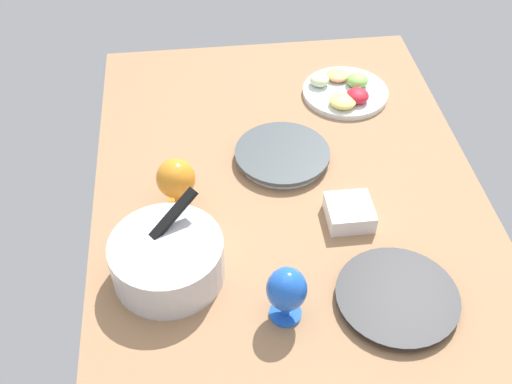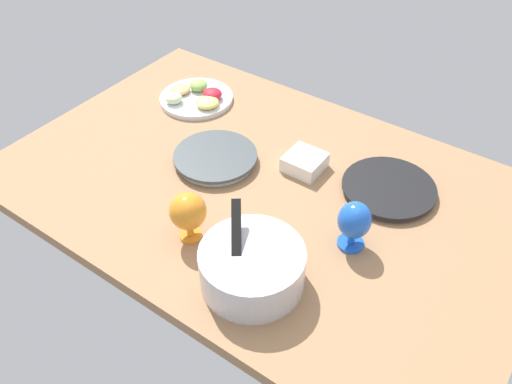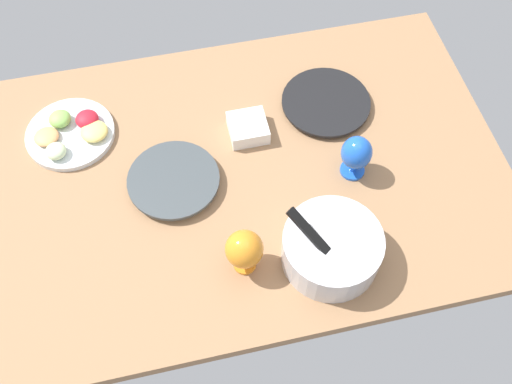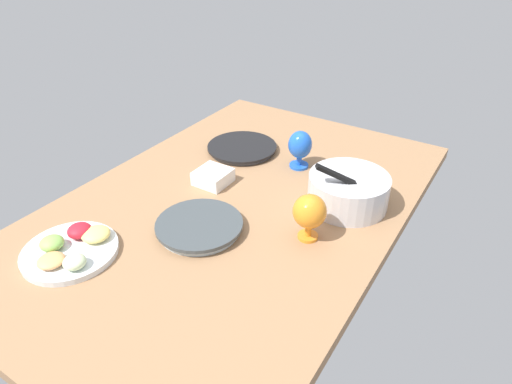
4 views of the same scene
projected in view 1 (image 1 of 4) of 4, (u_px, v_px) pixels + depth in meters
ground_plane at (292, 211)px, 167.77cm from camera, size 160.00×104.00×4.00cm
dinner_plate_left at (397, 298)px, 143.69cm from camera, size 28.07×28.07×2.36cm
dinner_plate_right at (281, 155)px, 178.27cm from camera, size 26.75×26.75×3.03cm
mixing_bowl at (167, 258)px, 145.94cm from camera, size 26.32×26.32×17.71cm
fruit_platter at (345, 91)px, 199.99cm from camera, size 26.96×26.96×5.60cm
hurricane_glass_orange at (176, 179)px, 160.04cm from camera, size 9.99×9.99×14.78cm
hurricane_glass_blue at (287, 291)px, 135.78cm from camera, size 8.91×8.91×14.62cm
square_bowl_white at (349, 212)px, 160.90cm from camera, size 11.48×11.48×4.97cm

